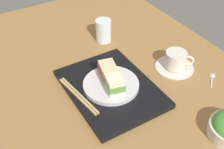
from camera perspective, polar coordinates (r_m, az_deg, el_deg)
ground_plane at (r=107.01cm, az=-0.87°, el=-1.51°), size 140.00×100.00×3.00cm
serving_tray at (r=100.86cm, az=-0.27°, el=-2.74°), size 36.52×27.63×1.97cm
sandwich_plate at (r=99.66cm, az=-0.20°, el=-2.02°), size 19.37×19.37×1.49cm
sandwich_near at (r=99.51cm, az=-0.76°, el=0.55°), size 8.93×7.23×5.49cm
sandwich_far at (r=95.28cm, az=0.37°, el=-1.63°), size 9.20×7.22×5.37cm
chopsticks_pair at (r=97.01cm, az=-6.67°, el=-4.13°), size 21.28×4.60×0.70cm
coffee_cup at (r=111.97cm, az=12.43°, el=2.56°), size 14.77×14.77×7.05cm
drinking_glass at (r=124.01cm, az=-1.69°, el=8.64°), size 6.66×6.66×9.74cm
teaspoon at (r=112.87cm, az=19.18°, el=-0.36°), size 6.59×7.48×0.80cm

